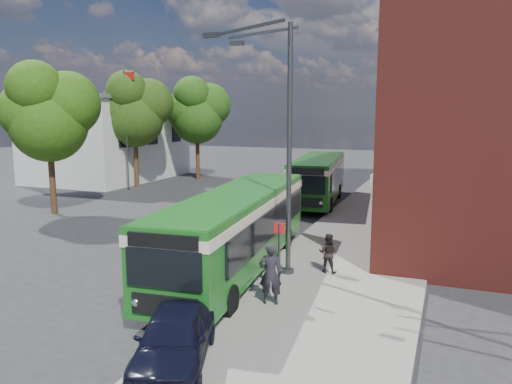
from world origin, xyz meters
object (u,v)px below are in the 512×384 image
at_px(street_lamp, 279,146).
at_px(bus_rear, 318,176).
at_px(parked_car, 174,337).
at_px(bus_front, 237,224).

xyz_separation_m(street_lamp, bus_rear, (-2.39, 14.96, -2.96)).
xyz_separation_m(bus_rear, parked_car, (2.35, -22.33, -1.00)).
xyz_separation_m(street_lamp, parked_car, (-0.04, -7.37, -3.96)).
relative_size(bus_rear, parked_car, 2.68).
distance_m(bus_front, parked_car, 7.60).
distance_m(bus_rear, parked_car, 22.48).
distance_m(street_lamp, bus_rear, 15.44).
bearing_deg(parked_car, bus_front, 82.75).
height_order(street_lamp, parked_car, street_lamp).
bearing_deg(street_lamp, bus_rear, 99.07).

